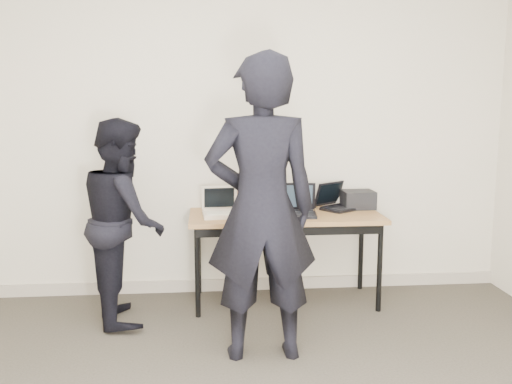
{
  "coord_description": "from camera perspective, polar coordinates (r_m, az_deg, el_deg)",
  "views": [
    {
      "loc": [
        -0.27,
        -2.43,
        1.61
      ],
      "look_at": [
        0.1,
        1.6,
        0.95
      ],
      "focal_mm": 40.0,
      "sensor_mm": 36.0,
      "label": 1
    }
  ],
  "objects": [
    {
      "name": "room",
      "position": [
        2.46,
        1.07,
        3.17
      ],
      "size": [
        4.6,
        4.6,
        2.8
      ],
      "color": "#3D382F",
      "rests_on": "ground"
    },
    {
      "name": "desk",
      "position": [
        4.48,
        2.97,
        -2.98
      ],
      "size": [
        1.5,
        0.66,
        0.72
      ],
      "rotation": [
        0.0,
        0.0,
        -0.0
      ],
      "color": "olive",
      "rests_on": "ground"
    },
    {
      "name": "laptop_beige",
      "position": [
        4.41,
        -3.57,
        -1.83
      ],
      "size": [
        0.29,
        0.29,
        0.22
      ],
      "rotation": [
        0.0,
        0.0,
        0.08
      ],
      "color": "beige",
      "rests_on": "desk"
    },
    {
      "name": "laptop_center",
      "position": [
        4.45,
        3.99,
        -1.59
      ],
      "size": [
        0.35,
        0.34,
        0.24
      ],
      "rotation": [
        0.0,
        0.0,
        -0.12
      ],
      "color": "black",
      "rests_on": "desk"
    },
    {
      "name": "laptop_right",
      "position": [
        4.72,
        8.07,
        -1.1
      ],
      "size": [
        0.4,
        0.4,
        0.22
      ],
      "rotation": [
        0.0,
        0.0,
        0.62
      ],
      "color": "black",
      "rests_on": "desk"
    },
    {
      "name": "leather_satchel",
      "position": [
        4.65,
        0.4,
        -0.19
      ],
      "size": [
        0.36,
        0.18,
        0.25
      ],
      "rotation": [
        0.0,
        0.0,
        -0.01
      ],
      "color": "#5D3118",
      "rests_on": "desk"
    },
    {
      "name": "tissue",
      "position": [
        4.63,
        0.76,
        1.74
      ],
      "size": [
        0.15,
        0.12,
        0.08
      ],
      "primitive_type": "ellipsoid",
      "rotation": [
        0.0,
        0.0,
        -0.17
      ],
      "color": "white",
      "rests_on": "leather_satchel"
    },
    {
      "name": "equipment_box",
      "position": [
        4.77,
        10.17,
        -0.75
      ],
      "size": [
        0.26,
        0.22,
        0.15
      ],
      "primitive_type": "cube",
      "rotation": [
        0.0,
        0.0,
        0.03
      ],
      "color": "black",
      "rests_on": "desk"
    },
    {
      "name": "power_brick",
      "position": [
        4.28,
        0.38,
        -2.55
      ],
      "size": [
        0.08,
        0.06,
        0.03
      ],
      "primitive_type": "cube",
      "rotation": [
        0.0,
        0.0,
        0.09
      ],
      "color": "black",
      "rests_on": "desk"
    },
    {
      "name": "cables",
      "position": [
        4.45,
        1.16,
        -2.24
      ],
      "size": [
        0.85,
        0.44,
        0.01
      ],
      "rotation": [
        0.0,
        0.0,
        0.04
      ],
      "color": "silver",
      "rests_on": "desk"
    },
    {
      "name": "person_typist",
      "position": [
        3.49,
        0.52,
        -1.73
      ],
      "size": [
        0.7,
        0.47,
        1.89
      ],
      "primitive_type": "imported",
      "rotation": [
        0.0,
        0.0,
        3.16
      ],
      "color": "black",
      "rests_on": "ground"
    },
    {
      "name": "person_observer",
      "position": [
        4.25,
        -13.15,
        -2.79
      ],
      "size": [
        0.71,
        0.83,
        1.48
      ],
      "primitive_type": "imported",
      "rotation": [
        0.0,
        0.0,
        1.8
      ],
      "color": "black",
      "rests_on": "ground"
    },
    {
      "name": "baseboard",
      "position": [
        4.92,
        -1.85,
        -9.22
      ],
      "size": [
        4.5,
        0.03,
        0.1
      ],
      "primitive_type": "cube",
      "color": "#AB9F8E",
      "rests_on": "ground"
    }
  ]
}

